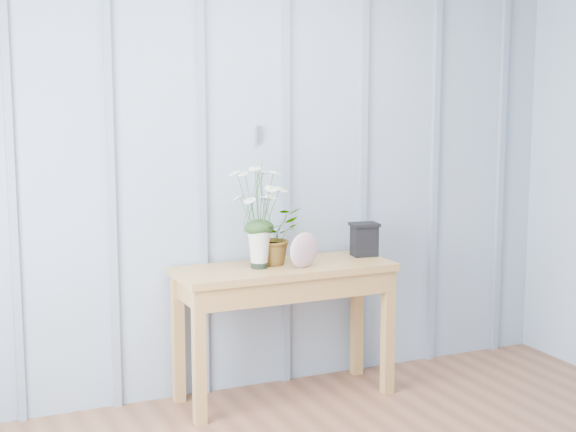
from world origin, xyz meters
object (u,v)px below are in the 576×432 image
daisy_vase (259,202)px  felt_disc_vessel (304,250)px  sideboard (284,286)px  carved_box (364,239)px

daisy_vase → felt_disc_vessel: 0.36m
felt_disc_vessel → sideboard: bearing=110.3°
sideboard → daisy_vase: daisy_vase is taller
daisy_vase → carved_box: daisy_vase is taller
daisy_vase → carved_box: (0.68, 0.06, -0.26)m
daisy_vase → felt_disc_vessel: (0.22, -0.09, -0.26)m
sideboard → carved_box: (0.53, 0.05, 0.21)m
felt_disc_vessel → carved_box: (0.45, 0.15, 0.00)m
daisy_vase → carved_box: 0.73m
daisy_vase → sideboard: bearing=1.6°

